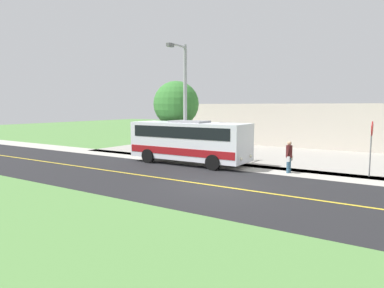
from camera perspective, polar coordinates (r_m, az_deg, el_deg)
ground_plane at (r=15.97m, az=3.70°, el=-6.91°), size 120.00×120.00×0.00m
road_surface at (r=15.97m, az=3.70°, el=-6.89°), size 8.00×100.00×0.01m
sidewalk at (r=20.58m, az=10.76°, el=-4.00°), size 2.40×100.00×0.01m
parking_lot_surface at (r=26.65m, az=22.62°, el=-2.04°), size 14.00×36.00×0.01m
road_centre_line at (r=15.97m, az=3.70°, el=-6.87°), size 0.16×100.00×0.00m
shuttle_bus_front at (r=21.75m, az=-0.43°, el=0.67°), size 2.69×7.82×2.73m
pedestrian_with_bags at (r=19.55m, az=15.77°, el=-1.89°), size 0.72×0.34×1.75m
stop_sign at (r=19.86m, az=27.57°, el=0.73°), size 0.76×0.07×2.88m
street_light_pole at (r=22.30m, az=-1.33°, el=7.63°), size 1.97×0.24×7.52m
tree_curbside at (r=25.75m, az=-2.65°, el=6.61°), size 3.38×3.38×5.50m
commercial_building at (r=36.12m, az=18.74°, el=3.25°), size 10.00×23.58×3.86m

